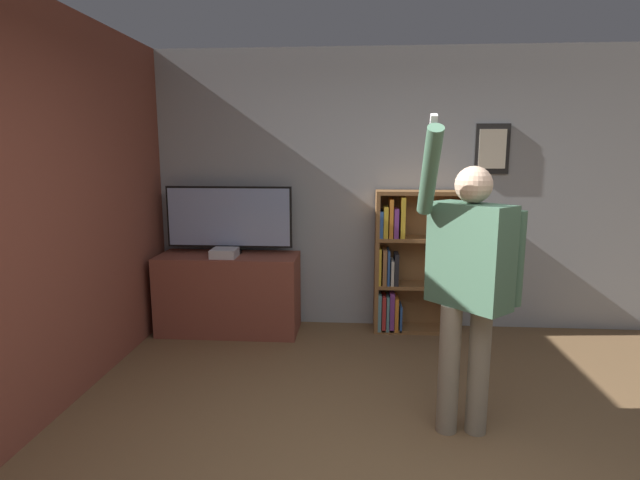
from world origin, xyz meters
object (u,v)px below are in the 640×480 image
(person, at_px, (469,275))
(game_console, at_px, (224,253))
(bookshelf, at_px, (407,264))
(television, at_px, (229,219))

(person, bearing_deg, game_console, -171.84)
(game_console, relative_size, bookshelf, 0.17)
(bookshelf, distance_m, person, 1.85)
(television, distance_m, game_console, 0.36)
(television, height_order, game_console, television)
(bookshelf, xyz_separation_m, person, (0.17, -1.81, 0.35))
(television, height_order, bookshelf, television)
(game_console, xyz_separation_m, bookshelf, (1.72, 0.26, -0.14))
(television, xyz_separation_m, person, (1.89, -1.74, -0.09))
(television, relative_size, person, 0.63)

